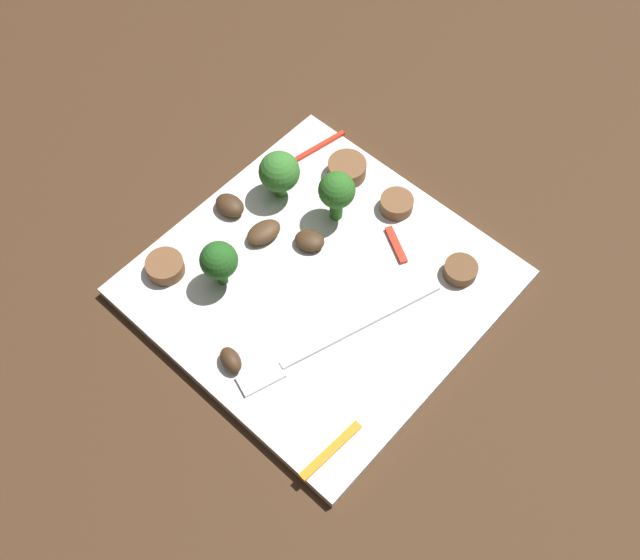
# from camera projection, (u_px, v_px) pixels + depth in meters

# --- Properties ---
(ground_plane) EXTENTS (1.40, 1.40, 0.00)m
(ground_plane) POSITION_uv_depth(u_px,v_px,m) (320.00, 287.00, 0.62)
(ground_plane) COLOR #422B19
(plate) EXTENTS (0.26, 0.26, 0.01)m
(plate) POSITION_uv_depth(u_px,v_px,m) (320.00, 283.00, 0.62)
(plate) COLOR white
(plate) RESTS_ON ground_plane
(fork) EXTENTS (0.17, 0.07, 0.00)m
(fork) POSITION_uv_depth(u_px,v_px,m) (327.00, 343.00, 0.58)
(fork) COLOR silver
(fork) RESTS_ON plate
(broccoli_floret_0) EXTENTS (0.04, 0.04, 0.05)m
(broccoli_floret_0) POSITION_uv_depth(u_px,v_px,m) (279.00, 172.00, 0.63)
(broccoli_floret_0) COLOR #408630
(broccoli_floret_0) RESTS_ON plate
(broccoli_floret_1) EXTENTS (0.03, 0.03, 0.05)m
(broccoli_floret_1) POSITION_uv_depth(u_px,v_px,m) (219.00, 261.00, 0.58)
(broccoli_floret_1) COLOR #296420
(broccoli_floret_1) RESTS_ON plate
(broccoli_floret_2) EXTENTS (0.03, 0.03, 0.05)m
(broccoli_floret_2) POSITION_uv_depth(u_px,v_px,m) (337.00, 192.00, 0.61)
(broccoli_floret_2) COLOR #347525
(broccoli_floret_2) RESTS_ON plate
(sausage_slice_0) EXTENTS (0.05, 0.05, 0.02)m
(sausage_slice_0) POSITION_uv_depth(u_px,v_px,m) (347.00, 169.00, 0.66)
(sausage_slice_0) COLOR brown
(sausage_slice_0) RESTS_ON plate
(sausage_slice_1) EXTENTS (0.03, 0.03, 0.01)m
(sausage_slice_1) POSITION_uv_depth(u_px,v_px,m) (460.00, 270.00, 0.61)
(sausage_slice_1) COLOR brown
(sausage_slice_1) RESTS_ON plate
(sausage_slice_2) EXTENTS (0.04, 0.04, 0.01)m
(sausage_slice_2) POSITION_uv_depth(u_px,v_px,m) (394.00, 202.00, 0.64)
(sausage_slice_2) COLOR brown
(sausage_slice_2) RESTS_ON plate
(sausage_slice_4) EXTENTS (0.04, 0.04, 0.01)m
(sausage_slice_4) POSITION_uv_depth(u_px,v_px,m) (165.00, 267.00, 0.61)
(sausage_slice_4) COLOR brown
(sausage_slice_4) RESTS_ON plate
(mushroom_0) EXTENTS (0.03, 0.03, 0.01)m
(mushroom_0) POSITION_uv_depth(u_px,v_px,m) (263.00, 233.00, 0.63)
(mushroom_0) COLOR #4C331E
(mushroom_0) RESTS_ON plate
(mushroom_1) EXTENTS (0.03, 0.03, 0.01)m
(mushroom_1) POSITION_uv_depth(u_px,v_px,m) (310.00, 240.00, 0.62)
(mushroom_1) COLOR #422B19
(mushroom_1) RESTS_ON plate
(mushroom_2) EXTENTS (0.02, 0.03, 0.01)m
(mushroom_2) POSITION_uv_depth(u_px,v_px,m) (227.00, 208.00, 0.64)
(mushroom_2) COLOR #422B19
(mushroom_2) RESTS_ON plate
(mushroom_3) EXTENTS (0.02, 0.03, 0.01)m
(mushroom_3) POSITION_uv_depth(u_px,v_px,m) (228.00, 357.00, 0.57)
(mushroom_3) COLOR #422B19
(mushroom_3) RESTS_ON plate
(pepper_strip_0) EXTENTS (0.06, 0.01, 0.00)m
(pepper_strip_0) POSITION_uv_depth(u_px,v_px,m) (331.00, 451.00, 0.54)
(pepper_strip_0) COLOR orange
(pepper_strip_0) RESTS_ON plate
(pepper_strip_1) EXTENTS (0.02, 0.04, 0.00)m
(pepper_strip_1) POSITION_uv_depth(u_px,v_px,m) (396.00, 245.00, 0.63)
(pepper_strip_1) COLOR red
(pepper_strip_1) RESTS_ON plate
(pepper_strip_2) EXTENTS (0.06, 0.02, 0.00)m
(pepper_strip_2) POSITION_uv_depth(u_px,v_px,m) (318.00, 147.00, 0.68)
(pepper_strip_2) COLOR red
(pepper_strip_2) RESTS_ON plate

